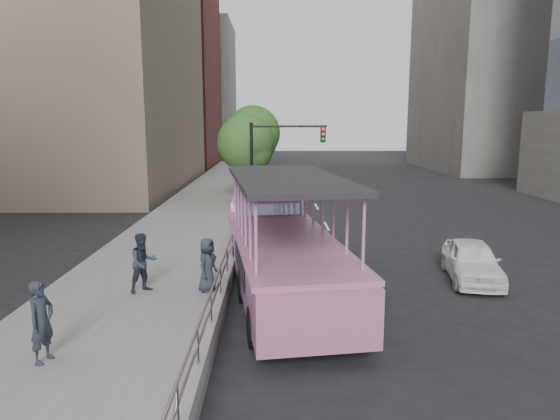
{
  "coord_description": "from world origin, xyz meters",
  "views": [
    {
      "loc": [
        -1.66,
        -14.82,
        5.17
      ],
      "look_at": [
        -1.47,
        1.82,
        2.26
      ],
      "focal_mm": 32.0,
      "sensor_mm": 36.0,
      "label": 1
    }
  ],
  "objects_px": {
    "parking_sign": "(251,207)",
    "traffic_signal": "(273,154)",
    "duck_boat": "(278,244)",
    "car": "(472,261)",
    "pedestrian_near": "(42,322)",
    "street_tree_near": "(247,145)",
    "street_tree_far": "(254,135)",
    "pedestrian_far": "(207,265)",
    "pedestrian_mid": "(143,263)"
  },
  "relations": [
    {
      "from": "traffic_signal",
      "to": "street_tree_near",
      "type": "height_order",
      "value": "street_tree_near"
    },
    {
      "from": "car",
      "to": "traffic_signal",
      "type": "height_order",
      "value": "traffic_signal"
    },
    {
      "from": "parking_sign",
      "to": "traffic_signal",
      "type": "relative_size",
      "value": 0.48
    },
    {
      "from": "street_tree_near",
      "to": "street_tree_far",
      "type": "height_order",
      "value": "street_tree_far"
    },
    {
      "from": "car",
      "to": "parking_sign",
      "type": "relative_size",
      "value": 1.56
    },
    {
      "from": "pedestrian_near",
      "to": "pedestrian_mid",
      "type": "xyz_separation_m",
      "value": [
        0.96,
        4.34,
        0.01
      ]
    },
    {
      "from": "pedestrian_far",
      "to": "traffic_signal",
      "type": "xyz_separation_m",
      "value": [
        1.91,
        13.28,
        2.4
      ]
    },
    {
      "from": "street_tree_far",
      "to": "street_tree_near",
      "type": "bearing_deg",
      "value": -91.91
    },
    {
      "from": "duck_boat",
      "to": "street_tree_near",
      "type": "distance_m",
      "value": 15.67
    },
    {
      "from": "street_tree_near",
      "to": "duck_boat",
      "type": "bearing_deg",
      "value": -83.42
    },
    {
      "from": "pedestrian_near",
      "to": "street_tree_near",
      "type": "distance_m",
      "value": 21.45
    },
    {
      "from": "duck_boat",
      "to": "car",
      "type": "height_order",
      "value": "duck_boat"
    },
    {
      "from": "pedestrian_mid",
      "to": "traffic_signal",
      "type": "xyz_separation_m",
      "value": [
        3.76,
        13.28,
        2.33
      ]
    },
    {
      "from": "duck_boat",
      "to": "traffic_signal",
      "type": "relative_size",
      "value": 2.2
    },
    {
      "from": "duck_boat",
      "to": "parking_sign",
      "type": "relative_size",
      "value": 4.58
    },
    {
      "from": "pedestrian_near",
      "to": "street_tree_near",
      "type": "height_order",
      "value": "street_tree_near"
    },
    {
      "from": "duck_boat",
      "to": "pedestrian_far",
      "type": "relative_size",
      "value": 7.16
    },
    {
      "from": "duck_boat",
      "to": "street_tree_far",
      "type": "distance_m",
      "value": 21.63
    },
    {
      "from": "pedestrian_near",
      "to": "parking_sign",
      "type": "bearing_deg",
      "value": -3.3
    },
    {
      "from": "duck_boat",
      "to": "parking_sign",
      "type": "bearing_deg",
      "value": 101.08
    },
    {
      "from": "pedestrian_mid",
      "to": "parking_sign",
      "type": "distance_m",
      "value": 7.65
    },
    {
      "from": "car",
      "to": "street_tree_far",
      "type": "distance_m",
      "value": 22.61
    },
    {
      "from": "pedestrian_mid",
      "to": "pedestrian_far",
      "type": "relative_size",
      "value": 1.09
    },
    {
      "from": "pedestrian_mid",
      "to": "traffic_signal",
      "type": "relative_size",
      "value": 0.33
    },
    {
      "from": "pedestrian_mid",
      "to": "street_tree_far",
      "type": "bearing_deg",
      "value": 43.45
    },
    {
      "from": "pedestrian_mid",
      "to": "parking_sign",
      "type": "relative_size",
      "value": 0.7
    },
    {
      "from": "pedestrian_mid",
      "to": "car",
      "type": "bearing_deg",
      "value": -30.32
    },
    {
      "from": "pedestrian_near",
      "to": "street_tree_far",
      "type": "relative_size",
      "value": 0.27
    },
    {
      "from": "car",
      "to": "street_tree_near",
      "type": "xyz_separation_m",
      "value": [
        -8.2,
        14.83,
        3.15
      ]
    },
    {
      "from": "car",
      "to": "traffic_signal",
      "type": "bearing_deg",
      "value": 130.17
    },
    {
      "from": "pedestrian_mid",
      "to": "street_tree_far",
      "type": "distance_m",
      "value": 23.05
    },
    {
      "from": "pedestrian_mid",
      "to": "street_tree_near",
      "type": "height_order",
      "value": "street_tree_near"
    },
    {
      "from": "duck_boat",
      "to": "pedestrian_far",
      "type": "bearing_deg",
      "value": -147.32
    },
    {
      "from": "parking_sign",
      "to": "street_tree_near",
      "type": "distance_m",
      "value": 9.89
    },
    {
      "from": "duck_boat",
      "to": "pedestrian_near",
      "type": "xyz_separation_m",
      "value": [
        -4.89,
        -5.68,
        -0.22
      ]
    },
    {
      "from": "parking_sign",
      "to": "street_tree_far",
      "type": "bearing_deg",
      "value": 91.63
    },
    {
      "from": "street_tree_near",
      "to": "pedestrian_mid",
      "type": "bearing_deg",
      "value": -97.38
    },
    {
      "from": "parking_sign",
      "to": "street_tree_far",
      "type": "xyz_separation_m",
      "value": [
        -0.44,
        15.61,
        2.71
      ]
    },
    {
      "from": "pedestrian_near",
      "to": "pedestrian_mid",
      "type": "distance_m",
      "value": 4.44
    },
    {
      "from": "car",
      "to": "street_tree_far",
      "type": "height_order",
      "value": "street_tree_far"
    },
    {
      "from": "duck_boat",
      "to": "car",
      "type": "relative_size",
      "value": 2.93
    },
    {
      "from": "parking_sign",
      "to": "street_tree_near",
      "type": "xyz_separation_m",
      "value": [
        -0.64,
        9.61,
        2.23
      ]
    },
    {
      "from": "traffic_signal",
      "to": "street_tree_far",
      "type": "bearing_deg",
      "value": 98.43
    },
    {
      "from": "pedestrian_near",
      "to": "street_tree_far",
      "type": "bearing_deg",
      "value": 7.92
    },
    {
      "from": "pedestrian_far",
      "to": "parking_sign",
      "type": "xyz_separation_m",
      "value": [
        0.96,
        7.1,
        0.49
      ]
    },
    {
      "from": "pedestrian_mid",
      "to": "street_tree_far",
      "type": "xyz_separation_m",
      "value": [
        2.36,
        22.71,
        3.14
      ]
    },
    {
      "from": "street_tree_near",
      "to": "parking_sign",
      "type": "bearing_deg",
      "value": -86.16
    },
    {
      "from": "duck_boat",
      "to": "pedestrian_far",
      "type": "distance_m",
      "value": 2.49
    },
    {
      "from": "pedestrian_near",
      "to": "pedestrian_mid",
      "type": "relative_size",
      "value": 0.99
    },
    {
      "from": "parking_sign",
      "to": "traffic_signal",
      "type": "height_order",
      "value": "traffic_signal"
    }
  ]
}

